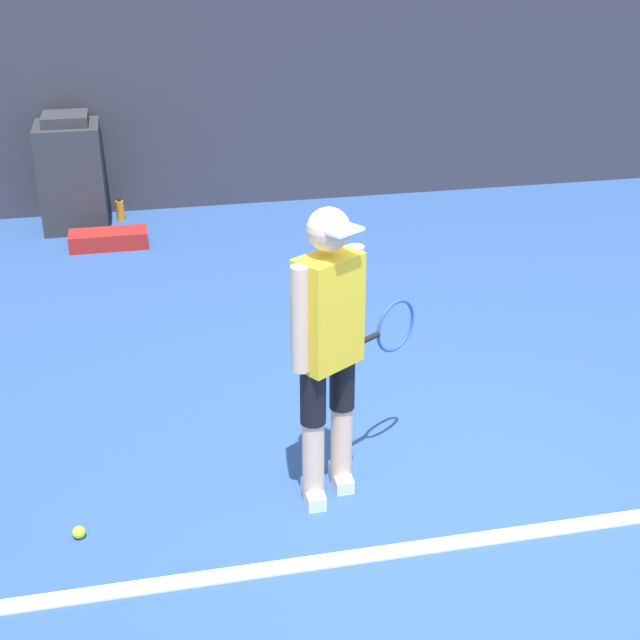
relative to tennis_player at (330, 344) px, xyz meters
name	(u,v)px	position (x,y,z in m)	size (l,w,h in m)	color
ground_plane	(441,517)	(0.54, -0.36, -0.93)	(24.00, 24.00, 0.00)	#2D5193
back_wall	(269,68)	(0.54, 5.35, 0.50)	(24.00, 0.10, 2.86)	#383842
court_baseline	(455,543)	(0.54, -0.58, -0.92)	(21.60, 0.10, 0.01)	white
tennis_player	(330,344)	(0.00, 0.00, 0.00)	(0.80, 0.57, 1.67)	beige
tennis_ball	(79,532)	(-1.36, -0.13, -0.89)	(0.07, 0.07, 0.07)	#D1E533
covered_chair	(72,174)	(-1.53, 4.92, -0.38)	(0.62, 0.66, 1.14)	#333338
equipment_bag	(109,239)	(-1.22, 4.23, -0.85)	(0.73, 0.31, 0.16)	#B2231E
water_bottle	(120,210)	(-1.10, 5.01, -0.82)	(0.08, 0.08, 0.23)	orange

